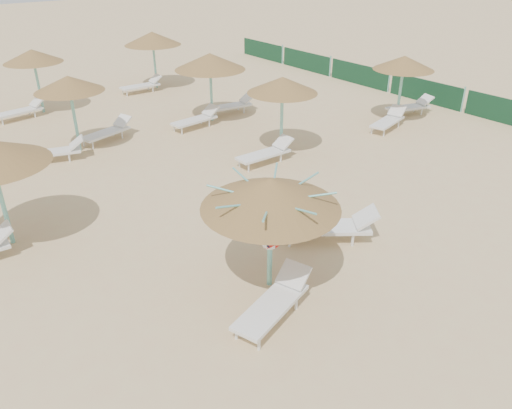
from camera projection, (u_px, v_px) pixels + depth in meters
ground at (268, 271)px, 11.22m from camera, size 120.00×120.00×0.00m
main_palapa at (271, 194)px, 9.78m from camera, size 2.82×2.82×2.53m
lounger_main_a at (275, 301)px, 9.73m from camera, size 2.15×1.25×0.75m
lounger_main_b at (332, 226)px, 12.22m from camera, size 2.29×1.93×0.85m
palapa_field at (120, 75)px, 17.92m from camera, size 20.25×13.68×2.71m
windbreak_fence at (360, 75)px, 25.49m from camera, size 0.08×19.84×1.10m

